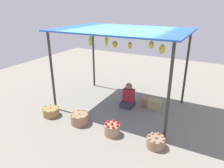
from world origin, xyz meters
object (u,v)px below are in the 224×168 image
Objects in this scene: basket_green_chilies at (51,112)px; basket_potatoes at (156,142)px; wooden_crate_stacked_rear at (154,104)px; wooden_crate_near_vendor at (149,101)px; basket_limes at (80,119)px; vendor_person at (128,98)px; basket_red_tomatoes at (112,129)px.

basket_green_chilies is 3.11m from basket_potatoes.
wooden_crate_near_vendor is at bearing 145.33° from wooden_crate_stacked_rear.
wooden_crate_stacked_rear is (-0.58, 1.81, 0.02)m from basket_potatoes.
basket_limes is at bearing 179.74° from basket_potatoes.
basket_limes is 1.10× the size of wooden_crate_near_vendor.
vendor_person is at bearing -162.78° from wooden_crate_stacked_rear.
basket_limes is at bearing -123.80° from wooden_crate_near_vendor.
basket_limes is 1.02m from basket_red_tomatoes.
wooden_crate_stacked_rear is at bearing 74.27° from basket_red_tomatoes.
basket_red_tomatoes is (2.01, -0.00, 0.03)m from basket_green_chilies.
basket_red_tomatoes is 2.02m from wooden_crate_near_vendor.
vendor_person reaches higher than basket_limes.
basket_red_tomatoes reaches higher than wooden_crate_stacked_rear.
wooden_crate_near_vendor is at bearing 35.78° from vendor_person.
vendor_person is 1.68× the size of basket_green_chilies.
basket_potatoes is 1.90m from wooden_crate_stacked_rear.
basket_red_tomatoes is at bearing -105.73° from wooden_crate_stacked_rear.
basket_limes is (-0.75, -1.56, -0.16)m from vendor_person.
wooden_crate_near_vendor is 0.28m from wooden_crate_stacked_rear.
wooden_crate_near_vendor is at bearing 112.42° from basket_potatoes.
basket_limes is 1.23× the size of basket_red_tomatoes.
basket_potatoes is at bearing -72.13° from wooden_crate_stacked_rear.
vendor_person is at bearing 99.41° from basket_red_tomatoes.
basket_limes reaches higher than basket_potatoes.
basket_potatoes is 2.13m from wooden_crate_near_vendor.
wooden_crate_stacked_rear is (0.79, 0.24, -0.16)m from vendor_person.
basket_potatoes is 0.95× the size of wooden_crate_near_vendor.
vendor_person is 1.63× the size of basket_limes.
vendor_person reaches higher than wooden_crate_near_vendor.
basket_green_chilies is 0.97× the size of basket_limes.
wooden_crate_stacked_rear is (0.52, 1.84, -0.01)m from basket_red_tomatoes.
basket_green_chilies is 1.20× the size of basket_red_tomatoes.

